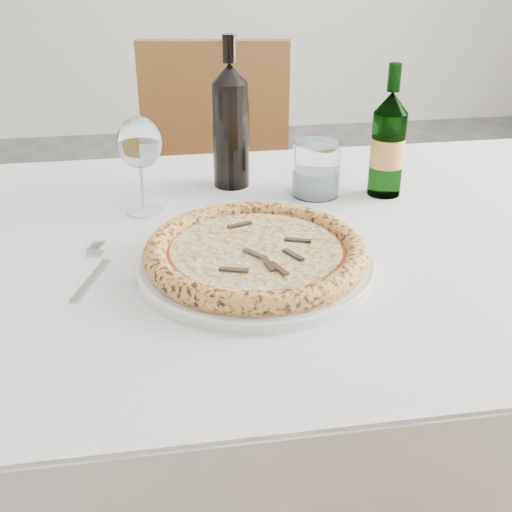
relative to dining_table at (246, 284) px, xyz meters
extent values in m
cube|color=#575757|center=(-0.04, 0.28, -0.68)|extent=(5.00, 6.00, 0.02)
cube|color=brown|center=(0.00, 0.00, 0.06)|extent=(1.46, 0.83, 0.04)
cube|color=white|center=(0.00, 0.00, 0.08)|extent=(1.52, 0.89, 0.01)
cube|color=white|center=(0.00, 0.45, -0.03)|extent=(1.52, 0.01, 0.22)
cylinder|color=brown|center=(0.67, 0.36, -0.32)|extent=(0.06, 0.06, 0.71)
cube|color=brown|center=(0.01, 0.71, -0.22)|extent=(0.49, 0.49, 0.04)
cube|color=brown|center=(0.04, 0.90, 0.03)|extent=(0.43, 0.11, 0.46)
cylinder|color=brown|center=(0.22, 0.86, -0.46)|extent=(0.04, 0.04, 0.43)
cylinder|color=brown|center=(0.16, 0.50, -0.46)|extent=(0.04, 0.04, 0.43)
cylinder|color=brown|center=(-0.14, 0.92, -0.46)|extent=(0.04, 0.04, 0.43)
cylinder|color=brown|center=(-0.20, 0.56, -0.46)|extent=(0.04, 0.04, 0.43)
cylinder|color=white|center=(0.00, -0.10, 0.09)|extent=(0.35, 0.35, 0.01)
torus|color=white|center=(0.00, -0.10, 0.10)|extent=(0.35, 0.35, 0.01)
cylinder|color=#ECBA86|center=(0.00, -0.10, 0.10)|extent=(0.32, 0.32, 0.01)
torus|color=gold|center=(0.00, -0.10, 0.11)|extent=(0.33, 0.33, 0.03)
cylinder|color=#DD4B21|center=(0.00, -0.10, 0.11)|extent=(0.27, 0.27, 0.00)
cylinder|color=#D2C589|center=(0.00, -0.10, 0.11)|extent=(0.25, 0.25, 0.00)
cube|color=black|center=(0.03, -0.10, 0.12)|extent=(0.04, 0.01, 0.00)
cube|color=black|center=(0.03, -0.06, 0.12)|extent=(0.03, 0.04, 0.00)
cube|color=black|center=(-0.02, -0.03, 0.12)|extent=(0.02, 0.04, 0.00)
cube|color=black|center=(-0.03, -0.08, 0.12)|extent=(0.04, 0.02, 0.00)
cube|color=black|center=(-0.05, -0.12, 0.12)|extent=(0.04, 0.02, 0.00)
cube|color=black|center=(-0.02, -0.17, 0.12)|extent=(0.02, 0.04, 0.00)
cube|color=black|center=(0.03, -0.13, 0.12)|extent=(0.03, 0.04, 0.00)
cube|color=#96989B|center=(-0.24, -0.10, 0.09)|extent=(0.05, 0.12, 0.00)
cube|color=#96989B|center=(-0.24, -0.02, 0.09)|extent=(0.03, 0.03, 0.00)
cylinder|color=#96989B|center=(-0.24, 0.00, 0.09)|extent=(0.00, 0.03, 0.00)
cylinder|color=#96989B|center=(-0.24, 0.00, 0.09)|extent=(0.00, 0.03, 0.00)
cylinder|color=#96989B|center=(-0.23, 0.00, 0.09)|extent=(0.00, 0.03, 0.00)
cylinder|color=#96989B|center=(-0.23, 0.00, 0.09)|extent=(0.00, 0.03, 0.00)
cylinder|color=silver|center=(-0.16, 0.14, 0.09)|extent=(0.06, 0.06, 0.00)
cylinder|color=silver|center=(-0.16, 0.14, 0.13)|extent=(0.01, 0.01, 0.09)
ellipsoid|color=white|center=(-0.16, 0.14, 0.21)|extent=(0.08, 0.08, 0.09)
cylinder|color=white|center=(0.16, 0.17, 0.13)|extent=(0.09, 0.09, 0.10)
cylinder|color=silver|center=(0.16, 0.17, 0.11)|extent=(0.08, 0.08, 0.05)
cylinder|color=#2E622A|center=(0.28, 0.16, 0.16)|extent=(0.06, 0.06, 0.15)
cone|color=#2E622A|center=(0.28, 0.16, 0.26)|extent=(0.06, 0.06, 0.04)
cylinder|color=#2E622A|center=(0.28, 0.16, 0.30)|extent=(0.02, 0.02, 0.05)
cylinder|color=#E7D350|center=(0.28, 0.16, 0.16)|extent=(0.06, 0.06, 0.05)
cylinder|color=black|center=(0.01, 0.25, 0.18)|extent=(0.07, 0.07, 0.20)
cone|color=black|center=(0.01, 0.25, 0.30)|extent=(0.07, 0.07, 0.04)
cylinder|color=black|center=(0.01, 0.25, 0.34)|extent=(0.03, 0.03, 0.05)
camera|label=1|loc=(-0.13, -0.92, 0.53)|focal=45.00mm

